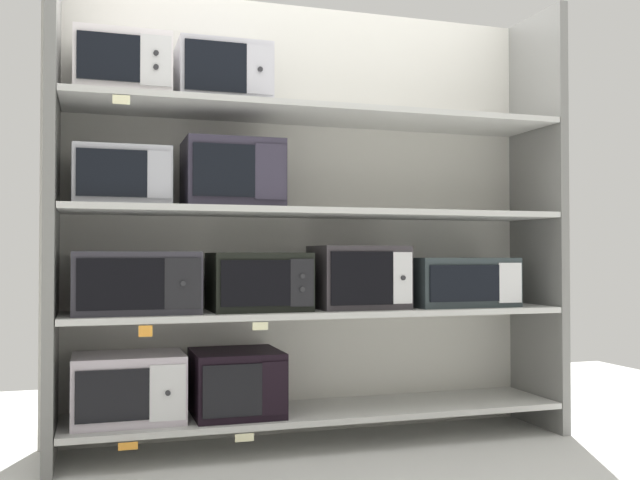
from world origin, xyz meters
name	(u,v)px	position (x,y,z in m)	size (l,w,h in m)	color
back_panel	(305,218)	(0.00, 0.27, 1.16)	(2.73, 0.04, 2.32)	beige
upright_left	(52,211)	(-1.29, 0.00, 1.16)	(0.05, 0.50, 2.32)	slate
upright_right	(538,219)	(1.29, 0.00, 1.16)	(0.05, 0.50, 2.32)	slate
shelf_0	(320,412)	(0.00, 0.00, 0.16)	(2.53, 0.50, 0.03)	beige
microwave_0	(128,388)	(-0.95, 0.00, 0.33)	(0.51, 0.38, 0.32)	#BBB0BA
microwave_1	(236,382)	(-0.43, 0.00, 0.33)	(0.42, 0.43, 0.31)	black
price_tag_0	(128,446)	(-0.96, -0.26, 0.12)	(0.08, 0.00, 0.03)	orange
price_tag_1	(244,438)	(-0.44, -0.26, 0.12)	(0.09, 0.00, 0.04)	beige
shelf_1	(320,312)	(0.00, 0.00, 0.67)	(2.53, 0.50, 0.03)	beige
microwave_2	(136,282)	(-0.91, 0.00, 0.83)	(0.58, 0.41, 0.29)	#2E2C34
microwave_3	(258,282)	(-0.32, 0.00, 0.83)	(0.48, 0.39, 0.29)	black
microwave_4	(358,277)	(0.21, 0.00, 0.84)	(0.46, 0.38, 0.32)	#332F33
microwave_5	(457,282)	(0.78, 0.00, 0.81)	(0.57, 0.40, 0.26)	#2B3436
price_tag_2	(146,331)	(-0.89, -0.26, 0.62)	(0.06, 0.00, 0.05)	orange
price_tag_3	(260,326)	(-0.37, -0.26, 0.63)	(0.07, 0.00, 0.04)	beige
shelf_2	(320,213)	(0.00, 0.00, 1.17)	(2.53, 0.50, 0.03)	beige
microwave_6	(122,177)	(-0.98, 0.00, 1.33)	(0.44, 0.35, 0.27)	#A4A5AE
microwave_7	(232,175)	(-0.46, 0.00, 1.36)	(0.47, 0.37, 0.33)	#2F2A39
shelf_3	(320,115)	(0.00, 0.00, 1.68)	(2.53, 0.50, 0.03)	beige
microwave_8	(122,69)	(-0.98, 0.00, 1.84)	(0.44, 0.41, 0.29)	silver
microwave_9	(222,76)	(-0.51, 0.00, 1.84)	(0.45, 0.36, 0.29)	#BBBAC2
price_tag_4	(121,100)	(-1.00, -0.26, 1.64)	(0.08, 0.00, 0.04)	beige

